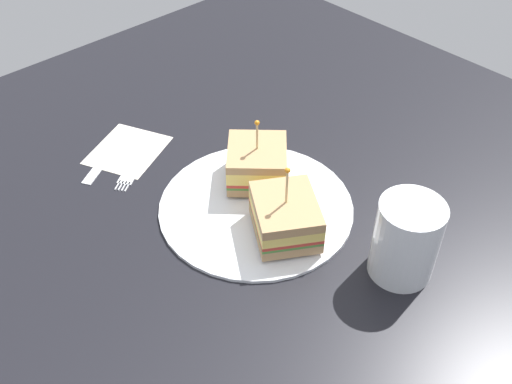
{
  "coord_description": "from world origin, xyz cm",
  "views": [
    {
      "loc": [
        -39.68,
        -42.47,
        55.52
      ],
      "look_at": [
        0.0,
        0.0,
        2.94
      ],
      "focal_mm": 41.06,
      "sensor_mm": 36.0,
      "label": 1
    }
  ],
  "objects": [
    {
      "name": "fork",
      "position": [
        -7.68,
        18.51,
        0.18
      ],
      "size": [
        11.29,
        8.27,
        0.35
      ],
      "color": "silver",
      "rests_on": "ground_plane"
    },
    {
      "name": "knife",
      "position": [
        -9.89,
        23.05,
        0.18
      ],
      "size": [
        11.08,
        7.21,
        0.35
      ],
      "color": "silver",
      "rests_on": "ground_plane"
    },
    {
      "name": "sandwich_half_front",
      "position": [
        3.77,
        3.82,
        3.57
      ],
      "size": [
        11.85,
        11.85,
        9.85
      ],
      "color": "tan",
      "rests_on": "plate"
    },
    {
      "name": "drink_glass",
      "position": [
        5.42,
        -20.03,
        4.6
      ],
      "size": [
        7.83,
        7.83,
        10.55
      ],
      "color": "#B74C33",
      "rests_on": "ground_plane"
    },
    {
      "name": "ground_plane",
      "position": [
        0.0,
        0.0,
        -1.0
      ],
      "size": [
        113.44,
        113.44,
        2.0
      ],
      "primitive_type": "cube",
      "color": "black"
    },
    {
      "name": "sandwich_half_back",
      "position": [
        -0.87,
        -6.39,
        3.49
      ],
      "size": [
        11.66,
        12.17,
        10.54
      ],
      "color": "tan",
      "rests_on": "plate"
    },
    {
      "name": "napkin",
      "position": [
        -5.67,
        22.79,
        0.07
      ],
      "size": [
        14.17,
        13.64,
        0.15
      ],
      "primitive_type": "cube",
      "rotation": [
        0.0,
        0.0,
        9.86
      ],
      "color": "beige",
      "rests_on": "ground_plane"
    },
    {
      "name": "plate",
      "position": [
        0.0,
        0.0,
        0.47
      ],
      "size": [
        26.58,
        26.58,
        0.94
      ],
      "primitive_type": "cylinder",
      "color": "white",
      "rests_on": "ground_plane"
    }
  ]
}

